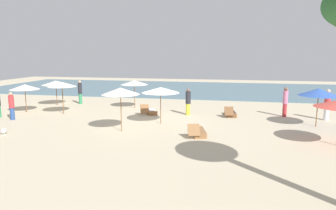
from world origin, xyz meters
The scene contains 18 objects.
ground_plane centered at (0.00, 0.00, 0.00)m, with size 60.00×60.00×0.00m, color beige.
ocean_water centered at (0.00, 17.00, 0.03)m, with size 48.00×16.00×0.06m, color slate.
umbrella_0 centered at (-1.67, -2.48, 2.16)m, with size 2.00×2.00×2.35m.
umbrella_1 centered at (0.00, -0.36, 1.99)m, with size 2.18×2.18×2.15m.
umbrella_2 centered at (-3.04, 4.13, 1.95)m, with size 2.06×2.06×2.11m.
umbrella_3 centered at (-9.57, 4.21, 1.79)m, with size 2.21×2.21×1.96m.
umbrella_4 centered at (-10.04, 1.10, 1.79)m, with size 2.01×2.01×1.97m.
umbrella_5 centered at (8.81, 0.66, 1.97)m, with size 2.17×2.17×2.18m.
umbrella_6 centered at (-7.19, 1.12, 2.03)m, with size 1.93×1.93×2.19m.
lounger_0 centered at (4.05, 2.70, 0.18)m, with size 0.81×1.74×0.70m.
lounger_1 centered at (-1.32, 2.29, 0.18)m, with size 1.20×1.74×0.73m.
lounger_2 centered at (2.43, -2.50, 0.17)m, with size 0.98×1.77×0.70m.
person_0 centered at (-9.33, -1.19, 0.88)m, with size 0.36×0.36×1.74m.
person_1 centered at (7.53, 3.13, 1.01)m, with size 0.41×0.41×1.95m.
person_2 centered at (-7.97, 5.05, 1.00)m, with size 0.39×0.39×1.94m.
person_3 centered at (9.89, 2.54, 0.99)m, with size 0.49×0.49×1.94m.
person_4 centered at (1.25, 2.43, 0.90)m, with size 0.44×0.44×1.78m.
dog centered at (-7.41, -4.29, 0.18)m, with size 0.59×0.71×0.34m.
Camera 1 is at (3.82, -17.13, 4.13)m, focal length 31.84 mm.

